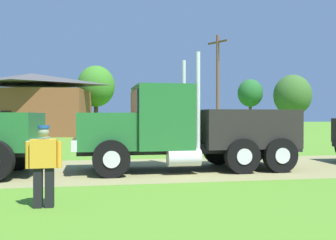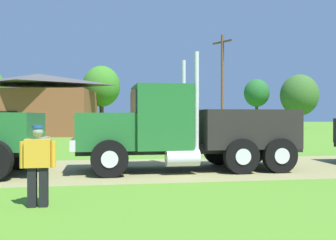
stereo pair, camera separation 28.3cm
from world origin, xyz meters
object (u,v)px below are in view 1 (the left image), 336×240
object	(u,v)px
truck_foreground_white	(188,130)
visitor_by_barrel	(44,163)
utility_pole_near	(218,83)
shed_building	(32,105)

from	to	relation	value
truck_foreground_white	visitor_by_barrel	distance (m)	6.05
utility_pole_near	truck_foreground_white	bearing A→B (deg)	-110.25
truck_foreground_white	shed_building	distance (m)	26.46
visitor_by_barrel	utility_pole_near	bearing A→B (deg)	65.15
truck_foreground_white	utility_pole_near	size ratio (longest dim) A/B	0.85
shed_building	utility_pole_near	distance (m)	17.07
shed_building	utility_pole_near	world-z (taller)	utility_pole_near
truck_foreground_white	visitor_by_barrel	world-z (taller)	truck_foreground_white
visitor_by_barrel	utility_pole_near	xyz separation A→B (m)	(11.01, 23.77, 3.71)
utility_pole_near	visitor_by_barrel	bearing A→B (deg)	-114.85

